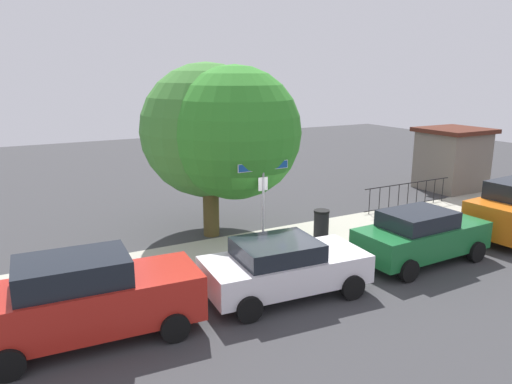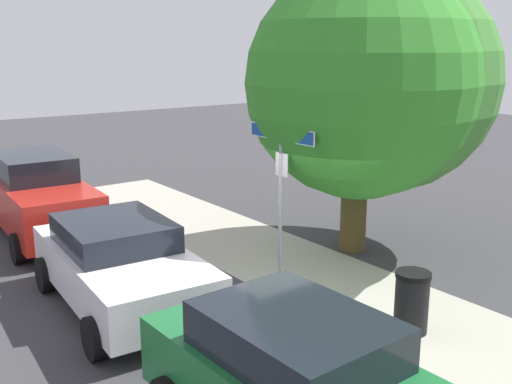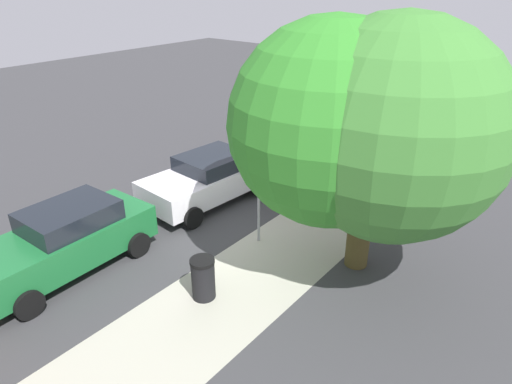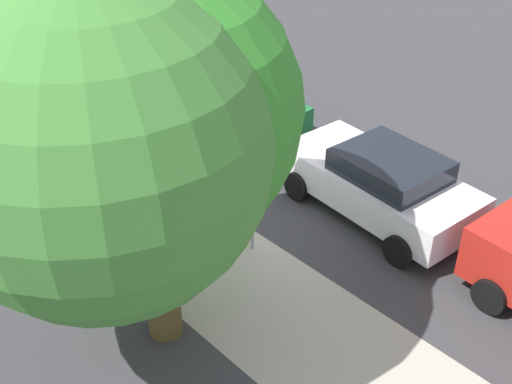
# 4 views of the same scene
# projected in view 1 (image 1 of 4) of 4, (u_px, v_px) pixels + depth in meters

# --- Properties ---
(ground_plane) EXTENTS (60.00, 60.00, 0.00)m
(ground_plane) POSITION_uv_depth(u_px,v_px,m) (278.00, 257.00, 15.10)
(ground_plane) COLOR #38383A
(sidewalk_strip) EXTENTS (24.00, 2.60, 0.00)m
(sidewalk_strip) POSITION_uv_depth(u_px,v_px,m) (308.00, 235.00, 17.14)
(sidewalk_strip) COLOR #AAA796
(sidewalk_strip) RESTS_ON ground_plane
(street_sign) EXTENTS (1.72, 0.07, 3.15)m
(street_sign) POSITION_uv_depth(u_px,v_px,m) (263.00, 185.00, 14.75)
(street_sign) COLOR #9EA0A5
(street_sign) RESTS_ON ground_plane
(shade_tree) EXTENTS (5.02, 5.75, 5.96)m
(shade_tree) POSITION_uv_depth(u_px,v_px,m) (221.00, 131.00, 16.45)
(shade_tree) COLOR #4D4220
(shade_tree) RESTS_ON ground_plane
(car_red) EXTENTS (4.78, 2.17, 1.90)m
(car_red) POSITION_uv_depth(u_px,v_px,m) (87.00, 298.00, 10.22)
(car_red) COLOR #B32219
(car_red) RESTS_ON ground_plane
(car_white) EXTENTS (4.32, 2.35, 1.49)m
(car_white) POSITION_uv_depth(u_px,v_px,m) (284.00, 266.00, 12.37)
(car_white) COLOR white
(car_white) RESTS_ON ground_plane
(car_green) EXTENTS (4.28, 2.01, 1.62)m
(car_green) POSITION_uv_depth(u_px,v_px,m) (421.00, 236.00, 14.54)
(car_green) COLOR #1B6731
(car_green) RESTS_ON ground_plane
(iron_fence) EXTENTS (4.77, 0.04, 1.07)m
(iron_fence) POSITION_uv_depth(u_px,v_px,m) (408.00, 194.00, 20.57)
(iron_fence) COLOR black
(iron_fence) RESTS_ON ground_plane
(utility_shed) EXTENTS (3.03, 2.84, 2.99)m
(utility_shed) POSITION_uv_depth(u_px,v_px,m) (452.00, 158.00, 23.67)
(utility_shed) COLOR slate
(utility_shed) RESTS_ON ground_plane
(trash_bin) EXTENTS (0.55, 0.55, 0.98)m
(trash_bin) POSITION_uv_depth(u_px,v_px,m) (321.00, 224.00, 16.81)
(trash_bin) COLOR black
(trash_bin) RESTS_ON ground_plane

